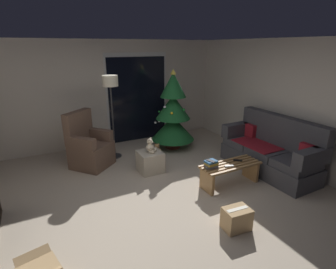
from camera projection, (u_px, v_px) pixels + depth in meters
name	position (u px, v px, depth m)	size (l,w,h in m)	color
ground_plane	(166.00, 201.00, 4.19)	(7.00, 7.00, 0.00)	#B2A38E
wall_back	(109.00, 94.00, 6.36)	(5.72, 0.12, 2.50)	beige
wall_right	(298.00, 106.00, 5.03)	(0.12, 6.00, 2.50)	beige
patio_door_frame	(137.00, 98.00, 6.66)	(1.60, 0.02, 2.20)	silver
patio_door_glass	(138.00, 100.00, 6.66)	(1.50, 0.02, 2.10)	black
couch	(271.00, 151.00, 5.11)	(0.81, 1.95, 1.08)	#3D3D42
coffee_table	(230.00, 171.00, 4.60)	(1.10, 0.40, 0.41)	#9E7547
remote_black	(238.00, 160.00, 4.67)	(0.04, 0.16, 0.02)	black
remote_white	(229.00, 166.00, 4.44)	(0.04, 0.16, 0.02)	silver
book_stack	(211.00, 164.00, 4.42)	(0.24, 0.21, 0.11)	#4C4C51
cell_phone	(211.00, 161.00, 4.39)	(0.07, 0.14, 0.01)	black
christmas_tree	(173.00, 114.00, 6.14)	(1.02, 1.02, 1.87)	#4C1E19
armchair	(89.00, 147.00, 5.31)	(0.97, 0.97, 1.13)	brown
floor_lamp	(111.00, 89.00, 5.40)	(0.32, 0.32, 1.78)	#2D2D30
ottoman	(150.00, 162.00, 5.14)	(0.44, 0.44, 0.40)	#B2A893
teddy_bear_cream	(150.00, 146.00, 5.03)	(0.21, 0.22, 0.29)	beige
teddy_bear_honey_by_tree	(157.00, 150.00, 5.90)	(0.20, 0.21, 0.29)	tan
cardboard_box_taped_mid_floor	(237.00, 219.00, 3.52)	(0.38, 0.29, 0.31)	tan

